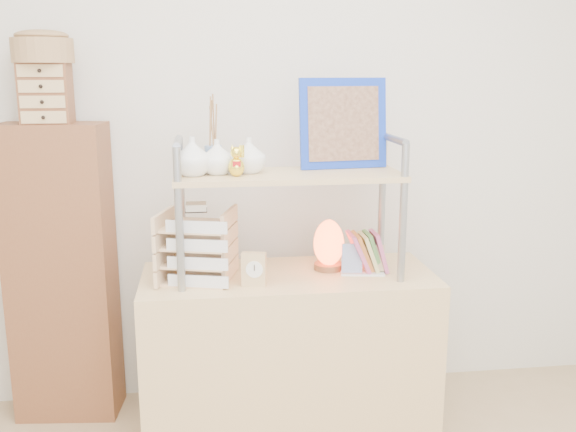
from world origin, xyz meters
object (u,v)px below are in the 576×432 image
(desk, at_px, (289,358))
(salt_lamp, at_px, (329,244))
(letter_tray, at_px, (197,250))
(cabinet, at_px, (62,274))

(desk, distance_m, salt_lamp, 0.52)
(desk, height_order, salt_lamp, salt_lamp)
(salt_lamp, bearing_deg, letter_tray, -172.10)
(letter_tray, height_order, salt_lamp, letter_tray)
(desk, height_order, cabinet, cabinet)
(letter_tray, bearing_deg, desk, 4.70)
(letter_tray, distance_m, salt_lamp, 0.55)
(cabinet, xyz_separation_m, letter_tray, (0.61, -0.40, 0.20))
(desk, distance_m, letter_tray, 0.62)
(desk, bearing_deg, letter_tray, -175.30)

